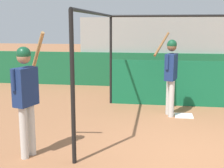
% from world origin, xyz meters
% --- Properties ---
extents(ground_plane, '(60.00, 60.00, 0.00)m').
position_xyz_m(ground_plane, '(0.00, 0.00, 0.00)').
color(ground_plane, '#9E6642').
extents(outfield_wall, '(24.00, 0.12, 1.22)m').
position_xyz_m(outfield_wall, '(0.00, 5.81, 0.61)').
color(outfield_wall, '#196038').
rests_on(outfield_wall, ground).
extents(bleacher_section, '(7.05, 2.40, 2.50)m').
position_xyz_m(bleacher_section, '(0.00, 7.07, 1.25)').
color(bleacher_section, '#9E9E99').
rests_on(bleacher_section, ground).
extents(batting_cage, '(3.23, 4.05, 2.47)m').
position_xyz_m(batting_cage, '(-0.43, 2.50, 1.15)').
color(batting_cage, black).
rests_on(batting_cage, ground).
extents(home_plate, '(0.44, 0.44, 0.02)m').
position_xyz_m(home_plate, '(-0.04, 2.26, 0.01)').
color(home_plate, white).
rests_on(home_plate, ground).
extents(player_batter, '(0.60, 0.96, 2.03)m').
position_xyz_m(player_batter, '(-0.40, 2.27, 1.14)').
color(player_batter, silver).
rests_on(player_batter, ground).
extents(player_waiting, '(0.49, 0.76, 2.11)m').
position_xyz_m(player_waiting, '(-2.85, -0.55, 1.14)').
color(player_waiting, silver).
rests_on(player_waiting, ground).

